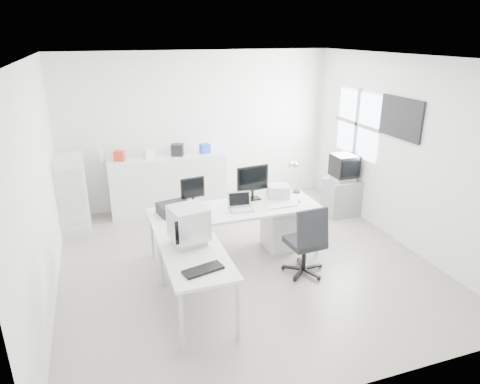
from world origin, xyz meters
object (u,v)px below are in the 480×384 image
object	(u,v)px
laptop	(241,203)
filing_cabinet	(72,195)
side_desk	(196,282)
sideboard	(168,184)
drawer_pedestal	(278,229)
laser_printer	(278,191)
main_desk	(235,232)
lcd_monitor_small	(193,192)
lcd_monitor_large	(253,183)
crt_tv	(344,168)
crt_monitor	(189,224)
office_chair	(305,239)
inkjet_printer	(174,208)
tv_cabinet	(341,197)

from	to	relation	value
laptop	filing_cabinet	xyz separation A→B (m)	(-2.27, 1.70, -0.21)
side_desk	sideboard	bearing A→B (deg)	85.72
drawer_pedestal	laser_printer	distance (m)	0.57
main_desk	drawer_pedestal	xyz separation A→B (m)	(0.70, 0.05, -0.08)
main_desk	drawer_pedestal	world-z (taller)	main_desk
lcd_monitor_small	lcd_monitor_large	distance (m)	0.90
lcd_monitor_large	crt_tv	distance (m)	2.02
main_desk	lcd_monitor_small	world-z (taller)	lcd_monitor_small
side_desk	laser_printer	distance (m)	2.13
crt_monitor	sideboard	bearing A→B (deg)	74.47
lcd_monitor_large	filing_cabinet	xyz separation A→B (m)	(-2.57, 1.35, -0.36)
side_desk	office_chair	bearing A→B (deg)	12.44
inkjet_printer	laptop	world-z (taller)	laptop
main_desk	sideboard	world-z (taller)	sideboard
laptop	crt_monitor	distance (m)	1.18
main_desk	side_desk	distance (m)	1.39
crt_monitor	sideboard	world-z (taller)	crt_monitor
main_desk	filing_cabinet	world-z (taller)	filing_cabinet
lcd_monitor_large	sideboard	distance (m)	2.06
inkjet_printer	lcd_monitor_large	distance (m)	1.22
laser_printer	crt_tv	size ratio (longest dim) A/B	0.64
main_desk	laptop	size ratio (longest dim) A/B	7.29
filing_cabinet	lcd_monitor_small	bearing A→B (deg)	-38.93
laser_printer	tv_cabinet	size ratio (longest dim) A/B	0.50
drawer_pedestal	lcd_monitor_large	size ratio (longest dim) A/B	1.17
laptop	crt_tv	bearing A→B (deg)	27.84
lcd_monitor_small	laser_printer	world-z (taller)	lcd_monitor_small
office_chair	tv_cabinet	world-z (taller)	office_chair
inkjet_printer	lcd_monitor_large	world-z (taller)	lcd_monitor_large
drawer_pedestal	crt_tv	xyz separation A→B (m)	(1.58, 0.80, 0.57)
office_chair	filing_cabinet	xyz separation A→B (m)	(-2.95, 2.35, 0.14)
main_desk	drawer_pedestal	distance (m)	0.71
lcd_monitor_large	laptop	bearing A→B (deg)	-137.19
main_desk	lcd_monitor_large	bearing A→B (deg)	35.54
lcd_monitor_small	office_chair	size ratio (longest dim) A/B	0.43
drawer_pedestal	tv_cabinet	bearing A→B (deg)	26.85
drawer_pedestal	crt_monitor	distance (m)	1.93
inkjet_printer	laser_printer	xyz separation A→B (m)	(1.60, 0.12, 0.02)
lcd_monitor_small	crt_tv	world-z (taller)	lcd_monitor_small
drawer_pedestal	crt_monitor	size ratio (longest dim) A/B	1.17
main_desk	laser_printer	distance (m)	0.91
office_chair	sideboard	bearing A→B (deg)	111.72
side_desk	filing_cabinet	xyz separation A→B (m)	(-1.37, 2.70, 0.27)
lcd_monitor_small	tv_cabinet	world-z (taller)	lcd_monitor_small
lcd_monitor_small	filing_cabinet	bearing A→B (deg)	133.05
lcd_monitor_large	crt_monitor	size ratio (longest dim) A/B	1.01
filing_cabinet	drawer_pedestal	bearing A→B (deg)	-27.95
lcd_monitor_large	tv_cabinet	distance (m)	2.13
office_chair	crt_monitor	bearing A→B (deg)	179.29
inkjet_printer	laptop	distance (m)	0.92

